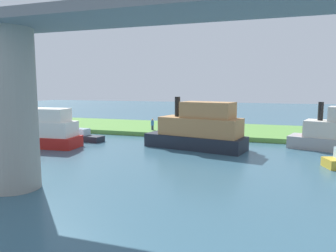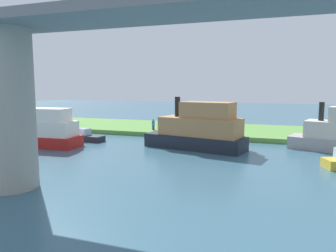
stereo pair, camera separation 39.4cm
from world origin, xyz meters
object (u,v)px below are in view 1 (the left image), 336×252
Objects in this scene: riverboat_paddlewheel at (85,137)px; skiff_small at (198,130)px; motorboat_red at (41,131)px; mooring_post at (194,128)px; person_on_bank at (152,124)px; bridge_pylon at (11,111)px.

skiff_small is at bearing 179.00° from riverboat_paddlewheel.
riverboat_paddlewheel is at bearing -117.97° from motorboat_red.
motorboat_red reaches higher than mooring_post.
riverboat_paddlewheel is (-2.16, -4.07, -1.04)m from motorboat_red.
mooring_post is 6.82m from skiff_small.
mooring_post is (-5.27, 0.59, -0.21)m from person_on_bank.
bridge_pylon reaches higher than riverboat_paddlewheel.
person_on_bank is at bearing -44.06° from skiff_small.
skiff_small is 2.42× the size of riverboat_paddlewheel.
motorboat_red is at bearing 56.59° from person_on_bank.
motorboat_red reaches higher than person_on_bank.
bridge_pylon reaches higher than person_on_bank.
mooring_post is 16.19m from motorboat_red.
riverboat_paddlewheel is (12.33, -0.22, -1.31)m from skiff_small.
person_on_bank is 13.07m from motorboat_red.
bridge_pylon is 9.03× the size of mooring_post.
mooring_post is at bearing -103.97° from bridge_pylon.
skiff_small reaches higher than mooring_post.
motorboat_red is (12.47, 10.32, 0.51)m from mooring_post.
skiff_small is (-7.29, 7.06, 0.57)m from person_on_bank.
skiff_small is 12.40m from riverboat_paddlewheel.
motorboat_red is (7.19, 10.91, 0.30)m from person_on_bank.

